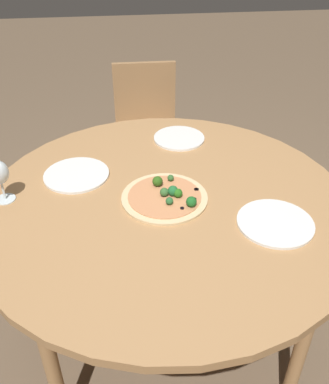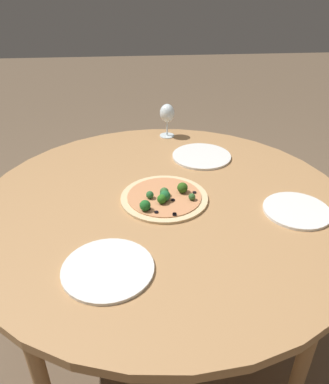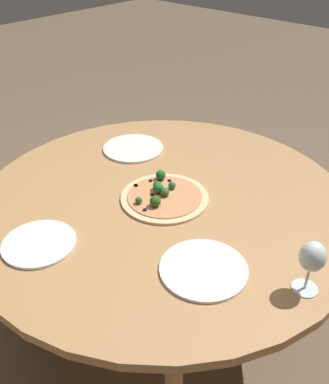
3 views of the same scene
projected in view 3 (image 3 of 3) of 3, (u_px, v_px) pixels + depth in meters
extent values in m
plane|color=brown|center=(164.00, 325.00, 1.96)|extent=(12.00, 12.00, 0.00)
cylinder|color=#A87A4C|center=(163.00, 202.00, 1.57)|extent=(1.38, 1.38, 0.03)
cylinder|color=#A87A4C|center=(158.00, 191.00, 2.27)|extent=(0.05, 0.05, 0.68)
cylinder|color=#A87A4C|center=(16.00, 277.00, 1.74)|extent=(0.05, 0.05, 0.68)
cylinder|color=#A87A4C|center=(307.00, 267.00, 1.79)|extent=(0.05, 0.05, 0.68)
cylinder|color=#DBBC89|center=(165.00, 198.00, 1.56)|extent=(0.32, 0.32, 0.01)
cylinder|color=tan|center=(165.00, 196.00, 1.55)|extent=(0.27, 0.27, 0.00)
sphere|color=#206230|center=(158.00, 188.00, 1.56)|extent=(0.04, 0.04, 0.04)
sphere|color=#1D5E23|center=(161.00, 175.00, 1.63)|extent=(0.04, 0.04, 0.04)
sphere|color=#295E2E|center=(172.00, 185.00, 1.58)|extent=(0.03, 0.03, 0.03)
sphere|color=#27651A|center=(157.00, 185.00, 1.58)|extent=(0.03, 0.03, 0.03)
sphere|color=#34612E|center=(165.00, 192.00, 1.54)|extent=(0.03, 0.03, 0.03)
sphere|color=#2C5617|center=(155.00, 201.00, 1.49)|extent=(0.04, 0.04, 0.04)
sphere|color=#315D2A|center=(139.00, 200.00, 1.50)|extent=(0.03, 0.03, 0.03)
cylinder|color=black|center=(169.00, 181.00, 1.63)|extent=(0.01, 0.01, 0.00)
cylinder|color=black|center=(136.00, 185.00, 1.61)|extent=(0.01, 0.01, 0.00)
cylinder|color=black|center=(136.00, 186.00, 1.60)|extent=(0.01, 0.01, 0.00)
cylinder|color=black|center=(152.00, 195.00, 1.55)|extent=(0.01, 0.01, 0.00)
cylinder|color=black|center=(160.00, 180.00, 1.63)|extent=(0.01, 0.01, 0.00)
cylinder|color=black|center=(166.00, 196.00, 1.55)|extent=(0.01, 0.01, 0.00)
cylinder|color=black|center=(145.00, 210.00, 1.47)|extent=(0.01, 0.01, 0.00)
cylinder|color=black|center=(150.00, 181.00, 1.63)|extent=(0.01, 0.01, 0.00)
cylinder|color=silver|center=(305.00, 288.00, 1.19)|extent=(0.07, 0.07, 0.00)
cylinder|color=silver|center=(307.00, 279.00, 1.17)|extent=(0.01, 0.01, 0.07)
ellipsoid|color=silver|center=(313.00, 257.00, 1.12)|extent=(0.07, 0.07, 0.09)
cylinder|color=silver|center=(39.00, 243.00, 1.34)|extent=(0.23, 0.23, 0.01)
cylinder|color=silver|center=(133.00, 148.00, 1.88)|extent=(0.26, 0.26, 0.01)
cylinder|color=silver|center=(204.00, 269.00, 1.25)|extent=(0.26, 0.26, 0.01)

